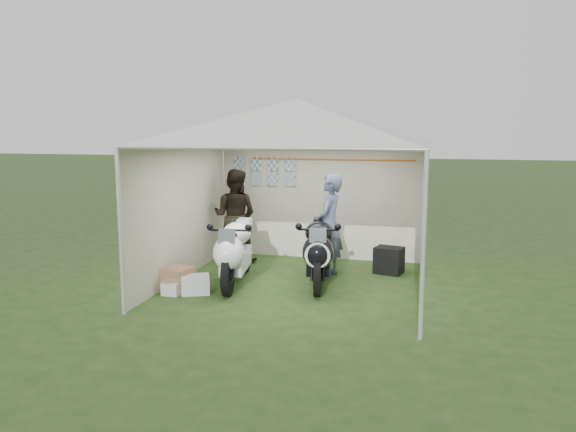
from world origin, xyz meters
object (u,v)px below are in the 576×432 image
canopy_tent (298,126)px  crate_1 (178,279)px  person_dark_jacket (235,216)px  crate_0 (195,284)px  crate_2 (172,289)px  person_blue_jacket (330,226)px  motorcycle_black (319,250)px  paddock_stand (320,262)px  motorcycle_white (235,250)px  equipment_box (389,260)px  crate_3 (181,284)px

canopy_tent → crate_1: bearing=-155.2°
person_dark_jacket → crate_1: person_dark_jacket is taller
canopy_tent → crate_0: size_ratio=13.29×
crate_2 → person_blue_jacket: bearing=37.3°
motorcycle_black → crate_2: (-2.09, -1.10, -0.49)m
canopy_tent → crate_1: size_ratio=13.67×
person_blue_jacket → crate_0: 2.49m
crate_2 → paddock_stand: bearing=46.9°
crate_1 → motorcycle_white: bearing=35.0°
equipment_box → crate_2: size_ratio=1.77×
canopy_tent → paddock_stand: 2.64m
motorcycle_white → paddock_stand: (1.17, 1.29, -0.44)m
motorcycle_white → crate_2: motorcycle_white is taller
crate_0 → motorcycle_black: bearing=28.2°
paddock_stand → crate_1: (-1.93, -1.83, 0.04)m
crate_1 → crate_3: crate_1 is taller
crate_1 → crate_2: size_ratio=1.55×
canopy_tent → crate_2: (-1.75, -1.05, -2.48)m
crate_0 → crate_1: crate_1 is taller
person_dark_jacket → person_blue_jacket: bearing=164.5°
canopy_tent → motorcycle_black: 2.02m
person_dark_jacket → crate_2: size_ratio=6.68×
crate_3 → motorcycle_black: bearing=25.8°
canopy_tent → equipment_box: canopy_tent is taller
person_blue_jacket → crate_1: person_blue_jacket is taller
motorcycle_white → paddock_stand: 1.80m
motorcycle_black → person_blue_jacket: size_ratio=1.20×
person_blue_jacket → crate_2: size_ratio=6.69×
crate_1 → motorcycle_black: bearing=22.5°
canopy_tent → motorcycle_black: size_ratio=2.65×
crate_0 → crate_3: (-0.23, -0.02, -0.00)m
crate_2 → crate_3: bearing=56.0°
motorcycle_black → crate_0: bearing=-161.2°
paddock_stand → crate_1: crate_1 is taller
crate_1 → equipment_box: bearing=30.8°
canopy_tent → person_blue_jacket: canopy_tent is taller
paddock_stand → person_blue_jacket: size_ratio=0.22×
person_dark_jacket → person_blue_jacket: person_blue_jacket is taller
equipment_box → crate_2: equipment_box is taller
person_blue_jacket → crate_3: size_ratio=4.19×
person_dark_jacket → equipment_box: bearing=179.6°
crate_3 → paddock_stand: bearing=46.4°
paddock_stand → equipment_box: bearing=2.6°
canopy_tent → crate_3: canopy_tent is taller
equipment_box → crate_0: 3.45m
canopy_tent → crate_2: 3.21m
motorcycle_white → crate_1: motorcycle_white is taller
person_dark_jacket → crate_0: person_dark_jacket is taller
crate_0 → crate_3: same height
motorcycle_black → paddock_stand: size_ratio=5.49×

